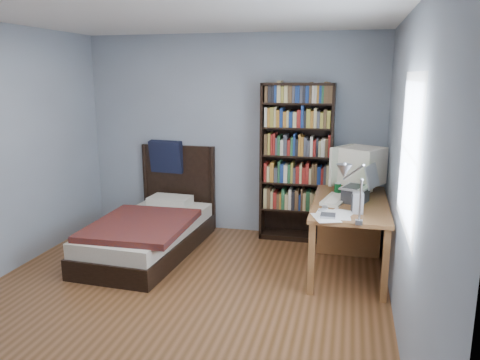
{
  "coord_description": "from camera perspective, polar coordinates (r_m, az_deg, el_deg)",
  "views": [
    {
      "loc": [
        1.47,
        -3.64,
        1.99
      ],
      "look_at": [
        0.38,
        0.95,
        0.94
      ],
      "focal_mm": 35.0,
      "sensor_mm": 36.0,
      "label": 1
    }
  ],
  "objects": [
    {
      "name": "laptop",
      "position": [
        4.89,
        14.12,
        -1.39
      ],
      "size": [
        0.41,
        0.38,
        0.39
      ],
      "color": "#2D2D30",
      "rests_on": "desk"
    },
    {
      "name": "soda_can",
      "position": [
        5.12,
        11.81,
        -1.14
      ],
      "size": [
        0.07,
        0.07,
        0.13
      ],
      "primitive_type": "cylinder",
      "color": "#073417",
      "rests_on": "desk"
    },
    {
      "name": "bookshelf",
      "position": [
        5.7,
        6.9,
        2.11
      ],
      "size": [
        0.86,
        0.3,
        1.91
      ],
      "color": "black",
      "rests_on": "floor"
    },
    {
      "name": "phone_silver",
      "position": [
        4.62,
        10.31,
        -3.3
      ],
      "size": [
        0.06,
        0.11,
        0.02
      ],
      "primitive_type": "cube",
      "rotation": [
        0.0,
        0.0,
        0.11
      ],
      "color": "silver",
      "rests_on": "desk"
    },
    {
      "name": "desk",
      "position": [
        5.41,
        13.17,
        -4.68
      ],
      "size": [
        0.75,
        1.5,
        0.73
      ],
      "color": "brown",
      "rests_on": "floor"
    },
    {
      "name": "external_drive",
      "position": [
        4.33,
        10.67,
        -4.35
      ],
      "size": [
        0.13,
        0.13,
        0.03
      ],
      "primitive_type": "cube",
      "rotation": [
        0.0,
        0.0,
        0.01
      ],
      "color": "gray",
      "rests_on": "desk"
    },
    {
      "name": "speaker",
      "position": [
        4.51,
        14.17,
        -2.74
      ],
      "size": [
        0.11,
        0.11,
        0.2
      ],
      "primitive_type": "cube",
      "rotation": [
        0.0,
        0.0,
        0.08
      ],
      "color": "gray",
      "rests_on": "desk"
    },
    {
      "name": "mouse",
      "position": [
        5.19,
        13.27,
        -1.59
      ],
      "size": [
        0.06,
        0.11,
        0.04
      ],
      "primitive_type": "ellipsoid",
      "color": "silver",
      "rests_on": "desk"
    },
    {
      "name": "bed",
      "position": [
        5.54,
        -10.75,
        -5.83
      ],
      "size": [
        1.06,
        2.04,
        1.16
      ],
      "color": "black",
      "rests_on": "floor"
    },
    {
      "name": "crt_monitor",
      "position": [
        5.3,
        14.3,
        1.63
      ],
      "size": [
        0.62,
        0.56,
        0.51
      ],
      "color": "beige",
      "rests_on": "desk"
    },
    {
      "name": "desk_lamp",
      "position": [
        3.71,
        12.92,
        0.35
      ],
      "size": [
        0.23,
        0.52,
        0.61
      ],
      "color": "#99999E",
      "rests_on": "desk"
    },
    {
      "name": "phone_grey",
      "position": [
        4.51,
        10.01,
        -3.66
      ],
      "size": [
        0.08,
        0.11,
        0.02
      ],
      "primitive_type": "cube",
      "rotation": [
        0.0,
        0.0,
        -0.35
      ],
      "color": "gray",
      "rests_on": "desk"
    },
    {
      "name": "keyboard",
      "position": [
        4.89,
        11.47,
        -2.39
      ],
      "size": [
        0.29,
        0.51,
        0.05
      ],
      "primitive_type": "cube",
      "rotation": [
        0.0,
        0.07,
        -0.21
      ],
      "color": "#BCB49C",
      "rests_on": "desk"
    },
    {
      "name": "room",
      "position": [
        3.98,
        -8.16,
        1.8
      ],
      "size": [
        4.2,
        4.24,
        2.5
      ],
      "color": "#583519",
      "rests_on": "ground"
    }
  ]
}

